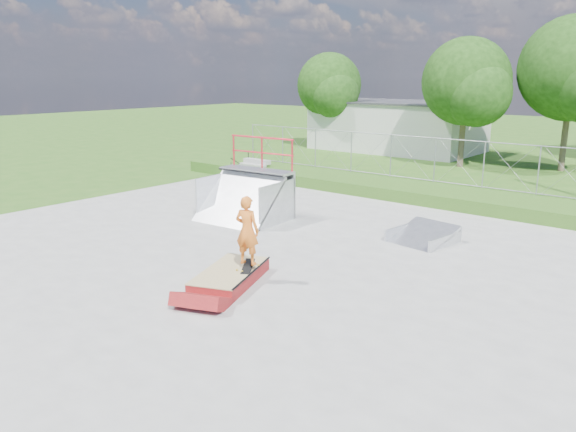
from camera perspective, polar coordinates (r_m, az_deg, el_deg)
name	(u,v)px	position (r m, az deg, el deg)	size (l,w,h in m)	color
ground	(261,256)	(15.14, -2.80, -4.10)	(120.00, 120.00, 0.00)	#2E5B1A
concrete_pad	(261,255)	(15.13, -2.80, -4.02)	(20.00, 16.00, 0.04)	gray
grass_berm	(422,192)	(22.78, 13.44, 2.40)	(24.00, 3.00, 0.50)	#2E5B1A
grind_box	(230,277)	(13.19, -5.90, -6.17)	(1.90, 2.57, 0.34)	maroon
quarter_pipe	(242,181)	(18.53, -4.68, 3.57)	(2.70, 2.28, 2.70)	#ADAFB5
flat_bank_ramp	(422,235)	(16.68, 13.50, -1.89)	(1.56, 1.66, 0.48)	#ADAFB5
skateboard	(248,267)	(13.16, -4.11, -5.16)	(0.22, 0.80, 0.02)	black
skater	(247,233)	(12.92, -4.17, -1.78)	(0.59, 0.39, 1.62)	orange
concrete_stairs	(251,169)	(26.89, -3.83, 4.83)	(1.50, 1.60, 0.80)	gray
chain_link_fence	(435,160)	(23.48, 14.68, 5.52)	(20.00, 0.06, 1.80)	gray
utility_building_flat	(397,127)	(37.25, 11.02, 8.90)	(10.00, 6.00, 3.00)	beige
tree_left_near	(469,85)	(30.68, 17.94, 12.55)	(4.76, 4.48, 6.65)	brown
tree_left_far	(331,88)	(37.28, 4.35, 12.87)	(4.42, 4.16, 6.18)	brown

